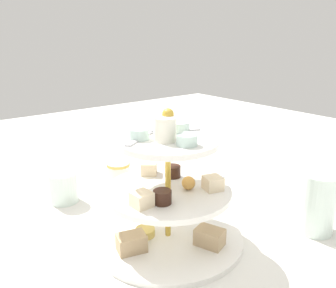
# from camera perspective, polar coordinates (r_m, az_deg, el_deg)

# --- Properties ---
(ground_plane) EXTENTS (2.40, 2.40, 0.00)m
(ground_plane) POSITION_cam_1_polar(r_m,az_deg,el_deg) (0.68, 0.00, -15.10)
(ground_plane) COLOR silver
(tiered_serving_stand) EXTENTS (0.27, 0.27, 0.25)m
(tiered_serving_stand) POSITION_cam_1_polar(r_m,az_deg,el_deg) (0.64, -0.03, -9.10)
(tiered_serving_stand) COLOR white
(tiered_serving_stand) RESTS_ON ground_plane
(water_glass_tall_right) EXTENTS (0.07, 0.07, 0.12)m
(water_glass_tall_right) POSITION_cam_1_polar(r_m,az_deg,el_deg) (0.73, 22.84, -8.76)
(water_glass_tall_right) COLOR silver
(water_glass_tall_right) RESTS_ON ground_plane
(water_glass_short_left) EXTENTS (0.06, 0.06, 0.07)m
(water_glass_short_left) POSITION_cam_1_polar(r_m,az_deg,el_deg) (0.83, -16.46, -6.69)
(water_glass_short_left) COLOR silver
(water_glass_short_left) RESTS_ON ground_plane
(teacup_with_saucer) EXTENTS (0.09, 0.09, 0.05)m
(teacup_with_saucer) POSITION_cam_1_polar(r_m,az_deg,el_deg) (0.92, -7.94, -4.61)
(teacup_with_saucer) COLOR white
(teacup_with_saucer) RESTS_ON ground_plane
(butter_knife_right) EXTENTS (0.11, 0.15, 0.00)m
(butter_knife_right) POSITION_cam_1_polar(r_m,az_deg,el_deg) (0.96, 7.04, -4.92)
(butter_knife_right) COLOR silver
(butter_knife_right) RESTS_ON ground_plane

